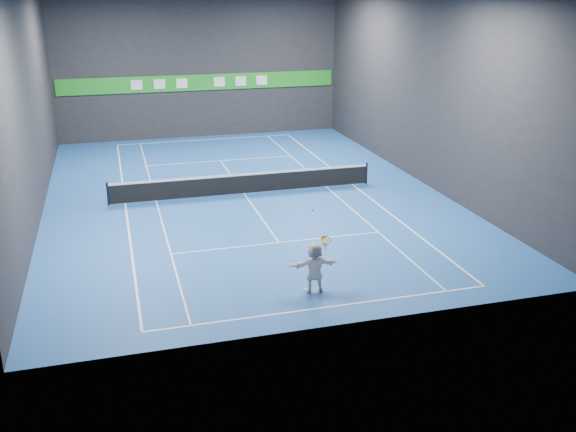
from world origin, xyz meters
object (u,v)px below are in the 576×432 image
object	(u,v)px
player	(315,267)
tennis_racket	(326,241)
tennis_ball	(312,210)
tennis_net	(244,183)

from	to	relation	value
player	tennis_racket	xyz separation A→B (m)	(0.37, 0.05, 0.84)
player	tennis_racket	world-z (taller)	tennis_racket
tennis_racket	tennis_ball	bearing A→B (deg)	-169.40
player	tennis_racket	distance (m)	0.92
player	tennis_racket	bearing A→B (deg)	-169.83
tennis_ball	tennis_net	bearing A→B (deg)	89.44
player	tennis_ball	world-z (taller)	tennis_ball
player	tennis_net	world-z (taller)	player
player	tennis_net	xyz separation A→B (m)	(-0.01, 10.73, -0.30)
player	tennis_net	distance (m)	10.73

